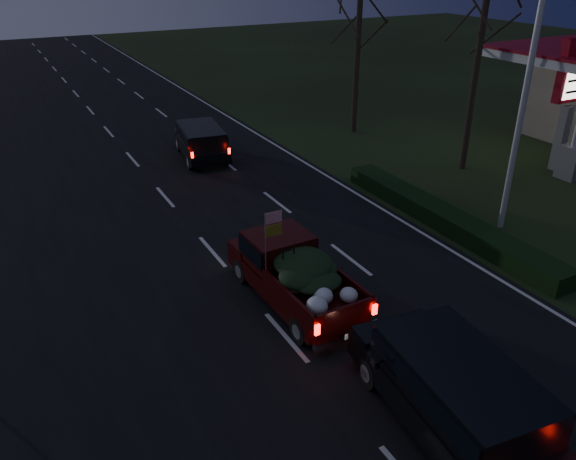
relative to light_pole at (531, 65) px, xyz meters
name	(u,v)px	position (x,y,z in m)	size (l,w,h in m)	color
ground	(286,337)	(-9.50, -2.00, -5.48)	(120.00, 120.00, 0.00)	black
road_asphalt	(286,337)	(-9.50, -2.00, -5.47)	(14.00, 120.00, 0.02)	black
hedge_row	(444,218)	(-1.70, 1.00, -5.18)	(1.00, 10.00, 0.60)	black
light_pole	(531,65)	(0.00, 0.00, 0.00)	(0.50, 0.90, 9.16)	silver
gas_price_pylon	(574,82)	(6.50, 2.99, -1.71)	(2.00, 0.41, 5.57)	gray
bare_tree_mid	(484,15)	(3.00, 5.00, 0.87)	(3.60, 3.60, 8.50)	black
bare_tree_far	(359,27)	(2.00, 12.00, -0.25)	(3.60, 3.60, 7.00)	black
pickup_truck	(294,270)	(-8.52, -0.59, -4.56)	(1.94, 4.77, 2.47)	#350707
lead_suv	(201,139)	(-6.60, 11.66, -4.55)	(2.38, 4.48, 1.23)	black
rear_suv	(456,388)	(-7.99, -6.14, -4.44)	(2.51, 4.97, 1.38)	black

